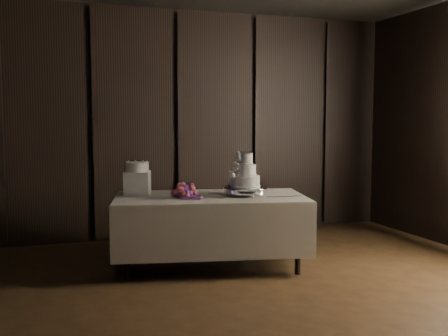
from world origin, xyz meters
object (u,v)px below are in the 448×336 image
cake_stand (245,191)px  box_pedestal (137,183)px  small_cake (137,167)px  bouquet (184,191)px  wedding_cake (244,174)px  display_table (211,228)px

cake_stand → box_pedestal: bearing=158.7°
small_cake → bouquet: bearing=-41.4°
bouquet → small_cake: (-0.42, 0.37, 0.23)m
cake_stand → bouquet: bearing=175.7°
cake_stand → wedding_cake: 0.19m
small_cake → wedding_cake: bearing=-22.5°
display_table → small_cake: size_ratio=8.79×
cake_stand → wedding_cake: bearing=-150.3°
box_pedestal → small_cake: (0.00, 0.00, 0.17)m
bouquet → wedding_cake: bearing=-5.8°
cake_stand → small_cake: small_cake is taller
wedding_cake → small_cake: wedding_cake is taller
bouquet → box_pedestal: (-0.42, 0.37, 0.06)m
cake_stand → wedding_cake: wedding_cake is taller
cake_stand → box_pedestal: size_ratio=1.86×
bouquet → box_pedestal: size_ratio=1.58×
display_table → small_cake: 1.02m
box_pedestal → bouquet: bearing=-41.4°
cake_stand → bouquet: (-0.65, 0.05, 0.02)m
display_table → cake_stand: (0.36, -0.08, 0.39)m
cake_stand → box_pedestal: 1.15m
display_table → bouquet: bouquet is taller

